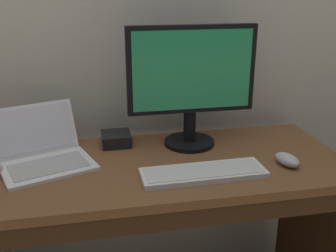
{
  "coord_description": "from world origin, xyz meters",
  "views": [
    {
      "loc": [
        -0.18,
        -1.33,
        1.42
      ],
      "look_at": [
        0.08,
        0.0,
        0.92
      ],
      "focal_mm": 42.84,
      "sensor_mm": 36.0,
      "label": 1
    }
  ],
  "objects": [
    {
      "name": "wired_keyboard",
      "position": [
        0.18,
        -0.14,
        0.79
      ],
      "size": [
        0.43,
        0.15,
        0.02
      ],
      "color": "white",
      "rests_on": "desk"
    },
    {
      "name": "external_drive_box",
      "position": [
        -0.1,
        0.2,
        0.81
      ],
      "size": [
        0.12,
        0.12,
        0.05
      ],
      "primitive_type": "cube",
      "rotation": [
        0.0,
        0.0,
        0.02
      ],
      "color": "black",
      "rests_on": "desk"
    },
    {
      "name": "computer_mouse",
      "position": [
        0.5,
        -0.12,
        0.81
      ],
      "size": [
        0.09,
        0.12,
        0.04
      ],
      "primitive_type": "ellipsoid",
      "rotation": [
        0.0,
        0.0,
        0.29
      ],
      "color": "#B7B7BC",
      "rests_on": "desk"
    },
    {
      "name": "desk",
      "position": [
        0.0,
        -0.01,
        0.57
      ],
      "size": [
        1.47,
        0.59,
        0.78
      ],
      "color": "brown",
      "rests_on": "ground"
    },
    {
      "name": "external_monitor",
      "position": [
        0.2,
        0.13,
        1.05
      ],
      "size": [
        0.5,
        0.2,
        0.48
      ],
      "color": "black",
      "rests_on": "desk"
    },
    {
      "name": "laptop_white",
      "position": [
        -0.37,
        0.08,
        0.83
      ],
      "size": [
        0.39,
        0.39,
        0.19
      ],
      "color": "white",
      "rests_on": "desk"
    }
  ]
}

